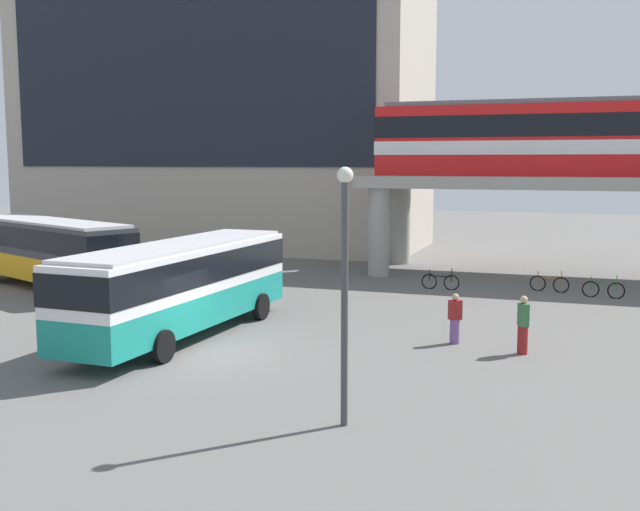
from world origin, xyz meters
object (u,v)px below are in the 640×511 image
(bus_secondary, at_px, (50,246))
(bicycle_brown, at_px, (549,284))
(station_building, at_px, (223,98))
(bicycle_green, at_px, (603,290))
(train, at_px, (618,137))
(pedestrian_walking_across, at_px, (523,326))
(pedestrian_by_bike_rack, at_px, (455,320))
(bicycle_black, at_px, (440,282))
(bus_main, at_px, (181,279))

(bus_secondary, bearing_deg, bicycle_brown, 16.59)
(station_building, relative_size, bicycle_green, 15.59)
(bicycle_brown, bearing_deg, bus_secondary, -163.41)
(station_building, bearing_deg, bus_secondary, -88.47)
(station_building, distance_m, bus_secondary, 21.36)
(train, xyz_separation_m, bicycle_green, (-0.56, -5.53, -6.80))
(station_building, distance_m, pedestrian_walking_across, 34.88)
(bus_secondary, distance_m, bicycle_green, 25.27)
(bicycle_green, bearing_deg, pedestrian_by_bike_rack, -115.08)
(bus_secondary, xyz_separation_m, bicycle_brown, (22.25, 6.63, -1.63))
(station_building, relative_size, bus_secondary, 2.51)
(bus_secondary, relative_size, bicycle_black, 6.21)
(bus_main, distance_m, bus_secondary, 12.68)
(station_building, height_order, bicycle_black, station_building)
(station_building, xyz_separation_m, bicycle_brown, (22.78, -13.01, -10.02))
(train, xyz_separation_m, bus_main, (-14.37, -18.03, -5.17))
(station_building, distance_m, bicycle_green, 30.36)
(train, distance_m, bicycle_black, 11.73)
(bus_main, height_order, bicycle_black, bus_main)
(train, distance_m, pedestrian_by_bike_rack, 18.04)
(station_building, relative_size, pedestrian_walking_across, 15.20)
(bicycle_black, height_order, pedestrian_walking_across, pedestrian_walking_across)
(station_building, height_order, pedestrian_walking_across, station_building)
(station_building, bearing_deg, bicycle_black, -38.03)
(bicycle_brown, relative_size, pedestrian_by_bike_rack, 1.07)
(bicycle_brown, relative_size, bicycle_green, 0.99)
(bus_main, relative_size, bicycle_black, 6.22)
(train, xyz_separation_m, pedestrian_by_bike_rack, (-5.45, -15.98, -6.38))
(station_building, xyz_separation_m, bicycle_black, (17.93, -14.03, -10.02))
(bus_main, xyz_separation_m, bicycle_green, (13.82, 12.51, -1.63))
(train, distance_m, bicycle_brown, 8.72)
(train, distance_m, pedestrian_walking_across, 18.09)
(bus_main, distance_m, pedestrian_by_bike_rack, 9.24)
(pedestrian_by_bike_rack, bearing_deg, bicycle_brown, 77.11)
(bicycle_green, height_order, pedestrian_walking_across, pedestrian_walking_across)
(bus_secondary, height_order, bicycle_brown, bus_secondary)
(station_building, xyz_separation_m, train, (25.63, -8.35, -3.22))
(train, distance_m, bus_main, 23.63)
(bus_secondary, bearing_deg, bicycle_green, 13.20)
(pedestrian_by_bike_rack, bearing_deg, bicycle_green, 64.92)
(station_building, bearing_deg, pedestrian_walking_across, -48.16)
(bus_secondary, height_order, pedestrian_by_bike_rack, bus_secondary)
(train, xyz_separation_m, bicycle_brown, (-2.85, -4.66, -6.80))
(bus_secondary, relative_size, bicycle_green, 6.22)
(bus_secondary, xyz_separation_m, bicycle_black, (17.41, 5.61, -1.63))
(station_building, xyz_separation_m, bus_main, (11.26, -26.39, -8.39))
(bus_secondary, distance_m, bicycle_black, 18.36)
(station_building, distance_m, pedestrian_by_bike_rack, 33.04)
(train, height_order, bicycle_green, train)
(bicycle_black, relative_size, pedestrian_walking_across, 0.98)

